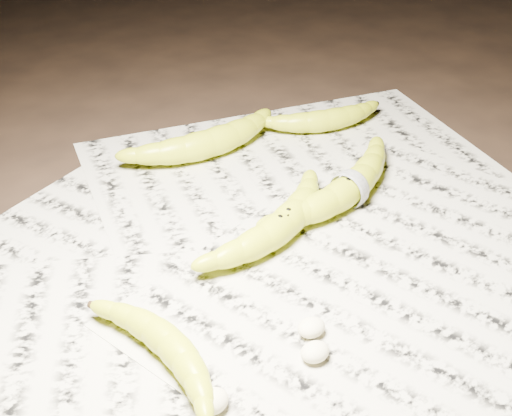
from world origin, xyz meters
TOP-DOWN VIEW (x-y plane):
  - ground at (0.00, 0.00)m, footprint 3.00×3.00m
  - newspaper_patch at (-0.04, -0.04)m, footprint 0.90×0.70m
  - banana_left_b at (-0.15, -0.10)m, footprint 0.06×0.17m
  - banana_center at (0.05, -0.01)m, footprint 0.22×0.13m
  - banana_taped at (0.17, 0.00)m, footprint 0.25×0.13m
  - banana_upper_a at (0.09, 0.21)m, footprint 0.22×0.08m
  - banana_upper_b at (0.28, 0.17)m, footprint 0.17×0.10m
  - measuring_tape at (0.17, 0.00)m, footprint 0.02×0.05m
  - flesh_chunk_a at (-0.16, -0.18)m, footprint 0.03×0.03m
  - flesh_chunk_b at (-0.03, -0.16)m, footprint 0.03×0.02m
  - flesh_chunk_c at (-0.05, -0.18)m, footprint 0.03×0.02m

SIDE VIEW (x-z plane):
  - ground at x=0.00m, z-range 0.00..0.00m
  - newspaper_patch at x=-0.04m, z-range 0.00..0.01m
  - flesh_chunk_b at x=-0.03m, z-range 0.01..0.03m
  - flesh_chunk_c at x=-0.05m, z-range 0.01..0.03m
  - flesh_chunk_a at x=-0.16m, z-range 0.01..0.03m
  - banana_left_b at x=-0.15m, z-range 0.01..0.04m
  - banana_upper_b at x=0.28m, z-range 0.01..0.04m
  - banana_center at x=0.05m, z-range 0.01..0.05m
  - measuring_tape at x=0.17m, z-range 0.00..0.05m
  - banana_taped at x=0.17m, z-range 0.01..0.05m
  - banana_upper_a at x=0.09m, z-range 0.01..0.05m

